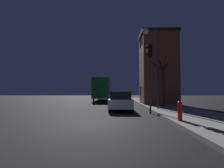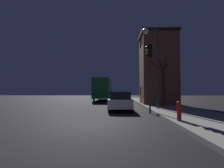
# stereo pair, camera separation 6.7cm
# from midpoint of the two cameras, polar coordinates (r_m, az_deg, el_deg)

# --- Properties ---
(ground_plane) EXTENTS (120.00, 120.00, 0.00)m
(ground_plane) POSITION_cam_midpoint_polar(r_m,az_deg,el_deg) (8.84, -5.57, -12.33)
(ground_plane) COLOR black
(sidewalk) EXTENTS (4.08, 60.00, 0.17)m
(sidewalk) POSITION_cam_midpoint_polar(r_m,az_deg,el_deg) (9.86, 29.93, -10.48)
(sidewalk) COLOR slate
(sidewalk) RESTS_ON ground
(brick_building) EXTENTS (4.02, 3.91, 8.06)m
(brick_building) POSITION_cam_midpoint_polar(r_m,az_deg,el_deg) (20.71, 14.84, 5.09)
(brick_building) COLOR brown
(brick_building) RESTS_ON sidewalk
(streetlamp) EXTENTS (1.22, 0.51, 6.55)m
(streetlamp) POSITION_cam_midpoint_polar(r_m,az_deg,el_deg) (14.84, 12.83, 11.13)
(streetlamp) COLOR #38383A
(streetlamp) RESTS_ON sidewalk
(traffic_light) EXTENTS (0.43, 0.24, 4.81)m
(traffic_light) POSITION_cam_midpoint_polar(r_m,az_deg,el_deg) (12.54, 12.21, 6.36)
(traffic_light) COLOR #38383A
(traffic_light) RESTS_ON ground
(bare_tree) EXTENTS (1.70, 1.81, 4.45)m
(bare_tree) POSITION_cam_midpoint_polar(r_m,az_deg,el_deg) (16.67, 16.36, 0.58)
(bare_tree) COLOR #382819
(bare_tree) RESTS_ON sidewalk
(bus) EXTENTS (2.57, 11.07, 3.71)m
(bus) POSITION_cam_midpoint_polar(r_m,az_deg,el_deg) (30.69, -2.77, -1.21)
(bus) COLOR #1E6B33
(bus) RESTS_ON ground
(car_near_lane) EXTENTS (1.79, 3.95, 1.50)m
(car_near_lane) POSITION_cam_midpoint_polar(r_m,az_deg,el_deg) (13.93, 2.79, -5.56)
(car_near_lane) COLOR #B7BABF
(car_near_lane) RESTS_ON ground
(car_mid_lane) EXTENTS (1.74, 4.06, 1.46)m
(car_mid_lane) POSITION_cam_midpoint_polar(r_m,az_deg,el_deg) (20.53, 3.12, -4.58)
(car_mid_lane) COLOR navy
(car_mid_lane) RESTS_ON ground
(fire_hydrant) EXTENTS (0.21, 0.21, 0.91)m
(fire_hydrant) POSITION_cam_midpoint_polar(r_m,az_deg,el_deg) (8.72, 21.27, -8.02)
(fire_hydrant) COLOR red
(fire_hydrant) RESTS_ON sidewalk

